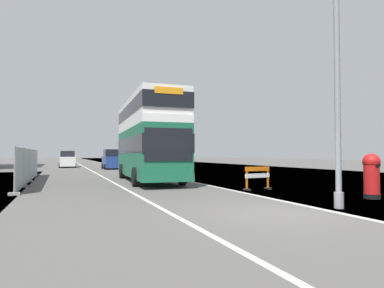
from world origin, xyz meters
TOP-DOWN VIEW (x-y plane):
  - ground at (0.52, 0.11)m, footprint 140.00×280.00m
  - double_decker_bus at (-0.63, 12.30)m, footprint 3.25×10.74m
  - lamppost_foreground at (2.33, -0.07)m, footprint 0.29×0.70m
  - red_pillar_postbox at (5.25, 1.19)m, footprint 0.63×0.63m
  - roadworks_barrier at (2.95, 5.45)m, footprint 1.45×0.60m
  - construction_site_fence at (-7.45, 14.07)m, footprint 0.44×13.80m
  - car_oncoming_near at (-0.36, 30.10)m, footprint 1.92×3.81m
  - car_receding_mid at (-4.92, 37.09)m, footprint 2.01×4.51m

SIDE VIEW (x-z plane):
  - ground at x=0.52m, z-range -0.10..0.00m
  - roadworks_barrier at x=2.95m, z-range 0.11..1.20m
  - red_pillar_postbox at x=5.25m, z-range 0.08..1.79m
  - construction_site_fence at x=-7.45m, z-range -0.05..1.98m
  - car_receding_mid at x=-4.92m, z-range -0.06..2.02m
  - car_oncoming_near at x=-0.36m, z-range -0.08..2.13m
  - double_decker_bus at x=-0.63m, z-range 0.16..5.20m
  - lamppost_foreground at x=2.33m, z-range -0.23..8.04m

